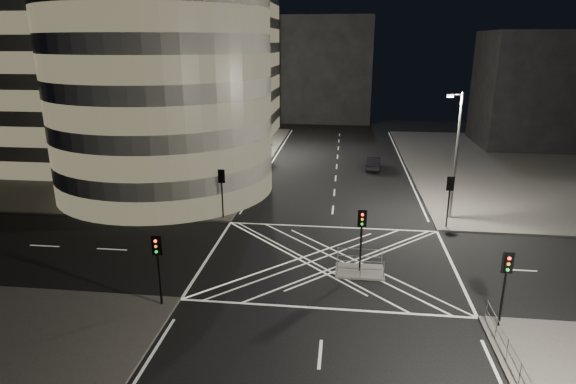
# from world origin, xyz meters

# --- Properties ---
(ground) EXTENTS (120.00, 120.00, 0.00)m
(ground) POSITION_xyz_m (0.00, 0.00, 0.00)
(ground) COLOR black
(ground) RESTS_ON ground
(sidewalk_far_left) EXTENTS (42.00, 42.00, 0.15)m
(sidewalk_far_left) POSITION_xyz_m (-29.00, 27.00, 0.07)
(sidewalk_far_left) COLOR #4C4A47
(sidewalk_far_left) RESTS_ON ground
(central_island) EXTENTS (3.00, 2.00, 0.15)m
(central_island) POSITION_xyz_m (2.00, -1.50, 0.07)
(central_island) COLOR slate
(central_island) RESTS_ON ground
(office_tower_curved) EXTENTS (30.00, 29.00, 27.20)m
(office_tower_curved) POSITION_xyz_m (-20.74, 18.74, 12.65)
(office_tower_curved) COLOR gray
(office_tower_curved) RESTS_ON sidewalk_far_left
(office_block_rear) EXTENTS (24.00, 16.00, 22.00)m
(office_block_rear) POSITION_xyz_m (-22.00, 42.00, 11.15)
(office_block_rear) COLOR gray
(office_block_rear) RESTS_ON sidewalk_far_left
(building_right_far) EXTENTS (14.00, 12.00, 15.00)m
(building_right_far) POSITION_xyz_m (26.00, 40.00, 7.65)
(building_right_far) COLOR black
(building_right_far) RESTS_ON sidewalk_far_right
(building_far_end) EXTENTS (18.00, 8.00, 18.00)m
(building_far_end) POSITION_xyz_m (-4.00, 58.00, 9.00)
(building_far_end) COLOR black
(building_far_end) RESTS_ON ground
(tree_a) EXTENTS (4.13, 4.13, 7.21)m
(tree_a) POSITION_xyz_m (-10.50, 9.00, 4.97)
(tree_a) COLOR black
(tree_a) RESTS_ON sidewalk_far_left
(tree_b) EXTENTS (5.17, 5.17, 7.66)m
(tree_b) POSITION_xyz_m (-10.50, 15.00, 4.83)
(tree_b) COLOR black
(tree_b) RESTS_ON sidewalk_far_left
(tree_c) EXTENTS (3.75, 3.75, 6.20)m
(tree_c) POSITION_xyz_m (-10.50, 21.00, 4.18)
(tree_c) COLOR black
(tree_c) RESTS_ON sidewalk_far_left
(tree_d) EXTENTS (5.21, 5.21, 7.88)m
(tree_d) POSITION_xyz_m (-10.50, 27.00, 5.02)
(tree_d) COLOR black
(tree_d) RESTS_ON sidewalk_far_left
(tree_e) EXTENTS (3.43, 3.43, 5.62)m
(tree_e) POSITION_xyz_m (-10.50, 33.00, 3.78)
(tree_e) COLOR black
(tree_e) RESTS_ON sidewalk_far_left
(traffic_signal_fl) EXTENTS (0.55, 0.22, 4.00)m
(traffic_signal_fl) POSITION_xyz_m (-8.80, 6.80, 2.91)
(traffic_signal_fl) COLOR black
(traffic_signal_fl) RESTS_ON sidewalk_far_left
(traffic_signal_nl) EXTENTS (0.55, 0.22, 4.00)m
(traffic_signal_nl) POSITION_xyz_m (-8.80, -6.80, 2.91)
(traffic_signal_nl) COLOR black
(traffic_signal_nl) RESTS_ON sidewalk_near_left
(traffic_signal_fr) EXTENTS (0.55, 0.22, 4.00)m
(traffic_signal_fr) POSITION_xyz_m (8.80, 6.80, 2.91)
(traffic_signal_fr) COLOR black
(traffic_signal_fr) RESTS_ON sidewalk_far_right
(traffic_signal_nr) EXTENTS (0.55, 0.22, 4.00)m
(traffic_signal_nr) POSITION_xyz_m (8.80, -6.80, 2.91)
(traffic_signal_nr) COLOR black
(traffic_signal_nr) RESTS_ON sidewalk_near_right
(traffic_signal_island) EXTENTS (0.55, 0.22, 4.00)m
(traffic_signal_island) POSITION_xyz_m (2.00, -1.50, 2.91)
(traffic_signal_island) COLOR black
(traffic_signal_island) RESTS_ON central_island
(street_lamp_left_near) EXTENTS (1.25, 0.25, 10.00)m
(street_lamp_left_near) POSITION_xyz_m (-9.44, 12.00, 5.54)
(street_lamp_left_near) COLOR slate
(street_lamp_left_near) RESTS_ON sidewalk_far_left
(street_lamp_left_far) EXTENTS (1.25, 0.25, 10.00)m
(street_lamp_left_far) POSITION_xyz_m (-9.44, 30.00, 5.54)
(street_lamp_left_far) COLOR slate
(street_lamp_left_far) RESTS_ON sidewalk_far_left
(street_lamp_right_far) EXTENTS (1.25, 0.25, 10.00)m
(street_lamp_right_far) POSITION_xyz_m (9.44, 9.00, 5.54)
(street_lamp_right_far) COLOR slate
(street_lamp_right_far) RESTS_ON sidewalk_far_right
(railing_island_south) EXTENTS (2.80, 0.06, 1.10)m
(railing_island_south) POSITION_xyz_m (2.00, -2.40, 0.70)
(railing_island_south) COLOR slate
(railing_island_south) RESTS_ON central_island
(railing_island_north) EXTENTS (2.80, 0.06, 1.10)m
(railing_island_north) POSITION_xyz_m (2.00, -0.60, 0.70)
(railing_island_north) COLOR slate
(railing_island_north) RESTS_ON central_island
(sedan) EXTENTS (1.88, 4.40, 1.41)m
(sedan) POSITION_xyz_m (4.11, 24.26, 0.71)
(sedan) COLOR black
(sedan) RESTS_ON ground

